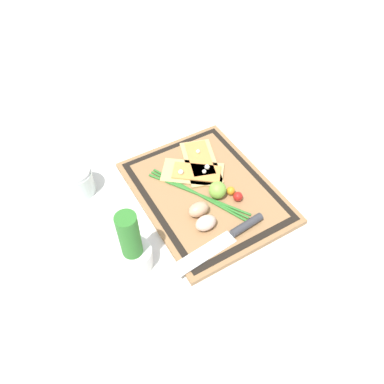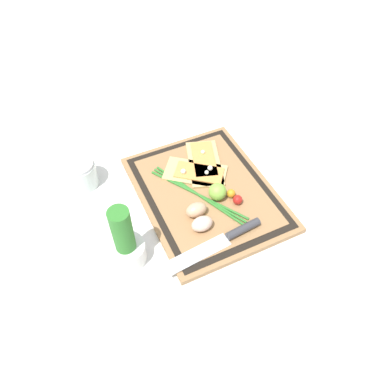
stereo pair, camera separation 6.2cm
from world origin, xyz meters
name	(u,v)px [view 1 (the left image)]	position (x,y,z in m)	size (l,w,h in m)	color
ground_plane	(205,194)	(0.00, 0.00, 0.00)	(6.00, 6.00, 0.00)	silver
cutting_board	(206,192)	(0.00, 0.00, 0.01)	(0.47, 0.37, 0.02)	#997047
pizza_slice_near	(201,162)	(0.10, -0.04, 0.02)	(0.21, 0.15, 0.02)	tan
pizza_slice_far	(193,173)	(0.07, 0.00, 0.02)	(0.19, 0.20, 0.02)	tan
knife	(234,233)	(-0.17, 0.02, 0.03)	(0.06, 0.28, 0.02)	silver
egg_brown	(199,209)	(-0.07, 0.06, 0.04)	(0.04, 0.06, 0.04)	tan
egg_pink	(206,223)	(-0.11, 0.07, 0.04)	(0.04, 0.06, 0.04)	beige
lime	(217,190)	(-0.04, -0.02, 0.04)	(0.05, 0.05, 0.05)	#7FB742
cherry_tomato_red	(238,197)	(-0.08, -0.06, 0.03)	(0.03, 0.03, 0.03)	red
cherry_tomato_yellow	(231,191)	(-0.05, -0.05, 0.03)	(0.02, 0.02, 0.02)	orange
scallion_bunch	(198,194)	(-0.01, 0.03, 0.02)	(0.30, 0.18, 0.01)	#2D7528
herb_pot	(132,249)	(-0.10, 0.28, 0.07)	(0.09, 0.09, 0.20)	white
sauce_jar	(78,182)	(0.20, 0.31, 0.04)	(0.09, 0.09, 0.09)	silver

